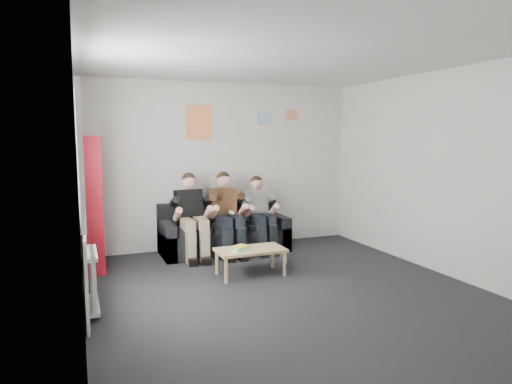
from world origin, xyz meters
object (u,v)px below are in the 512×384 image
coffee_table (251,252)px  bookshelf (92,203)px  person_middle (227,214)px  sofa (224,234)px  person_left (192,217)px  person_right (260,214)px

coffee_table → bookshelf: bearing=150.0°
bookshelf → person_middle: bookshelf is taller
sofa → bookshelf: 2.09m
bookshelf → person_middle: bearing=-0.1°
coffee_table → person_left: person_left is taller
sofa → person_right: person_right is taller
person_middle → sofa: bearing=98.8°
person_left → person_right: 1.11m
coffee_table → person_middle: (0.05, 1.16, 0.31)m
person_left → person_right: person_left is taller
person_left → bookshelf: bearing=179.4°
bookshelf → person_left: (1.41, 0.05, -0.29)m
sofa → person_middle: 0.40m
sofa → person_left: person_left is taller
bookshelf → person_middle: 1.99m
bookshelf → sofa: bearing=5.5°
person_right → bookshelf: bearing=-176.0°
coffee_table → person_middle: size_ratio=0.70×
person_right → person_middle: bearing=-176.7°
person_right → sofa: bearing=164.2°
coffee_table → person_left: bearing=113.5°
sofa → bookshelf: bearing=-173.0°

